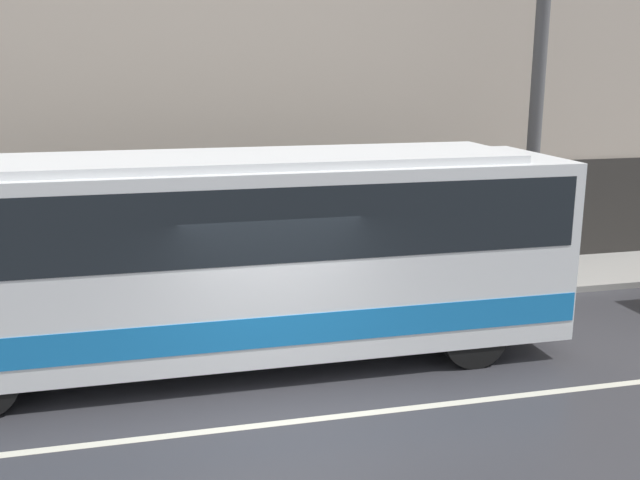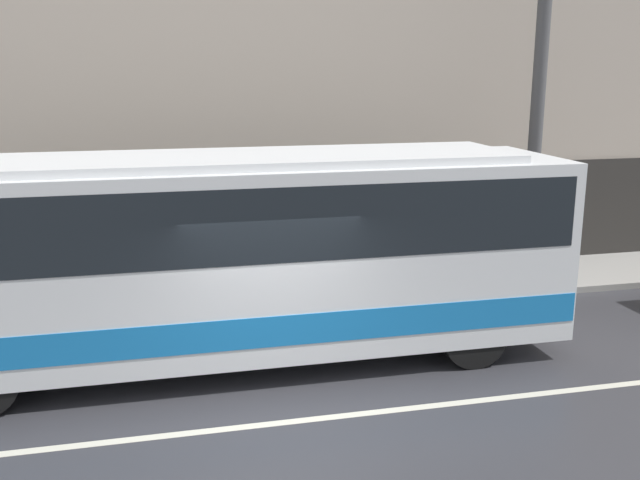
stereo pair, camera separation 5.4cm
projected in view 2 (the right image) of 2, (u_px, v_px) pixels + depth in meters
ground_plane at (286, 422)px, 9.28m from camera, size 60.00×60.00×0.00m
sidewalk at (239, 297)px, 14.14m from camera, size 60.00×2.30×0.13m
building_facade at (225, 58)px, 14.27m from camera, size 60.00×0.35×9.70m
lane_stripe at (286, 422)px, 9.28m from camera, size 54.00×0.14×0.01m
transit_bus at (208, 249)px, 10.77m from camera, size 11.04×2.53×3.24m
utility_pole_near at (537, 110)px, 14.01m from camera, size 0.27×0.27×7.12m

